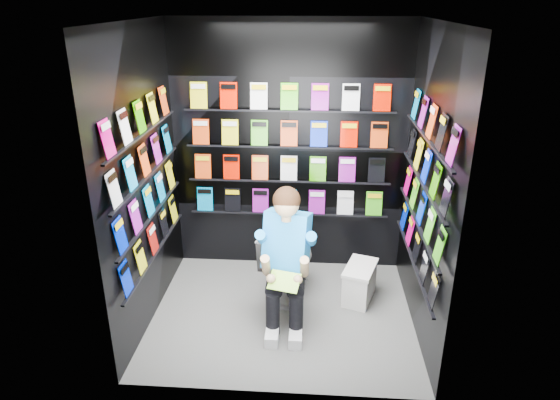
{
  "coord_description": "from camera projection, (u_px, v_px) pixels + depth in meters",
  "views": [
    {
      "loc": [
        0.25,
        -3.92,
        2.77
      ],
      "look_at": [
        -0.03,
        0.15,
        1.1
      ],
      "focal_mm": 32.0,
      "sensor_mm": 36.0,
      "label": 1
    }
  ],
  "objects": [
    {
      "name": "wall_front",
      "position": [
        273.0,
        238.0,
        3.27
      ],
      "size": [
        2.4,
        0.04,
        2.6
      ],
      "primitive_type": "cube",
      "color": "black",
      "rests_on": "floor"
    },
    {
      "name": "floor",
      "position": [
        282.0,
        314.0,
        4.68
      ],
      "size": [
        2.4,
        2.4,
        0.0
      ],
      "primitive_type": "plane",
      "color": "slate",
      "rests_on": "ground"
    },
    {
      "name": "comics_left",
      "position": [
        147.0,
        181.0,
        4.27
      ],
      "size": [
        0.06,
        1.7,
        1.37
      ],
      "primitive_type": null,
      "color": "#E34311",
      "rests_on": "wall_left"
    },
    {
      "name": "comics_back",
      "position": [
        289.0,
        151.0,
        5.09
      ],
      "size": [
        2.1,
        0.06,
        1.37
      ],
      "primitive_type": null,
      "color": "#E34311",
      "rests_on": "wall_back"
    },
    {
      "name": "wall_right",
      "position": [
        428.0,
        188.0,
        4.11
      ],
      "size": [
        0.04,
        2.0,
        2.6
      ],
      "primitive_type": "cube",
      "color": "black",
      "rests_on": "floor"
    },
    {
      "name": "ceiling",
      "position": [
        283.0,
        21.0,
        3.7
      ],
      "size": [
        2.4,
        2.4,
        0.0
      ],
      "primitive_type": "plane",
      "color": "white",
      "rests_on": "floor"
    },
    {
      "name": "toilet",
      "position": [
        289.0,
        261.0,
        4.88
      ],
      "size": [
        0.6,
        0.83,
        0.73
      ],
      "primitive_type": "imported",
      "rotation": [
        0.0,
        0.0,
        2.88
      ],
      "color": "white",
      "rests_on": "floor"
    },
    {
      "name": "longbox_lid",
      "position": [
        360.0,
        268.0,
        4.8
      ],
      "size": [
        0.39,
        0.52,
        0.03
      ],
      "primitive_type": "cube",
      "rotation": [
        0.0,
        0.0,
        -0.31
      ],
      "color": "silver",
      "rests_on": "longbox"
    },
    {
      "name": "wall_left",
      "position": [
        143.0,
        181.0,
        4.27
      ],
      "size": [
        0.04,
        2.0,
        2.6
      ],
      "primitive_type": "cube",
      "color": "black",
      "rests_on": "floor"
    },
    {
      "name": "held_comic",
      "position": [
        284.0,
        281.0,
        4.13
      ],
      "size": [
        0.29,
        0.21,
        0.11
      ],
      "primitive_type": "cube",
      "rotation": [
        -0.96,
        0.0,
        -0.26
      ],
      "color": "green",
      "rests_on": "reader"
    },
    {
      "name": "wall_back",
      "position": [
        289.0,
        151.0,
        5.12
      ],
      "size": [
        2.4,
        0.04,
        2.6
      ],
      "primitive_type": "cube",
      "color": "black",
      "rests_on": "floor"
    },
    {
      "name": "reader",
      "position": [
        287.0,
        241.0,
        4.38
      ],
      "size": [
        0.71,
        0.88,
        1.42
      ],
      "primitive_type": null,
      "rotation": [
        0.0,
        0.0,
        -0.26
      ],
      "color": "#077ADC",
      "rests_on": "toilet"
    },
    {
      "name": "comics_right",
      "position": [
        424.0,
        188.0,
        4.11
      ],
      "size": [
        0.06,
        1.7,
        1.37
      ],
      "primitive_type": null,
      "color": "#E34311",
      "rests_on": "wall_right"
    },
    {
      "name": "longbox",
      "position": [
        359.0,
        284.0,
        4.87
      ],
      "size": [
        0.36,
        0.49,
        0.33
      ],
      "primitive_type": "cube",
      "rotation": [
        0.0,
        0.0,
        -0.31
      ],
      "color": "silver",
      "rests_on": "floor"
    }
  ]
}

